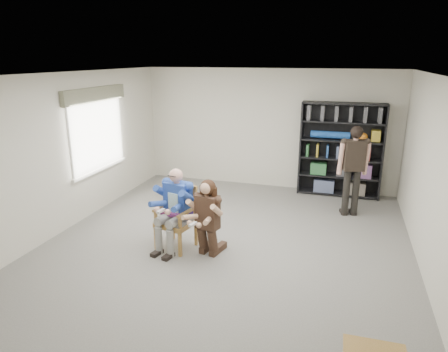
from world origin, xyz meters
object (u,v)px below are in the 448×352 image
(seated_man, at_px, (175,209))
(kneeling_woman, at_px, (207,219))
(bookshelf, at_px, (341,150))
(standing_man, at_px, (353,172))
(armchair, at_px, (176,218))

(seated_man, height_order, kneeling_woman, seated_man)
(bookshelf, distance_m, standing_man, 1.23)
(armchair, distance_m, kneeling_woman, 0.60)
(armchair, height_order, kneeling_woman, kneeling_woman)
(seated_man, bearing_deg, kneeling_woman, 0.98)
(seated_man, distance_m, kneeling_woman, 0.60)
(armchair, relative_size, standing_man, 0.58)
(seated_man, relative_size, kneeling_woman, 1.09)
(seated_man, xyz_separation_m, standing_man, (2.74, 2.33, 0.22))
(armchair, relative_size, kneeling_woman, 0.84)
(kneeling_woman, distance_m, bookshelf, 4.12)
(armchair, height_order, seated_man, seated_man)
(standing_man, bearing_deg, kneeling_woman, -148.14)
(seated_man, distance_m, standing_man, 3.60)
(bookshelf, height_order, standing_man, bookshelf)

